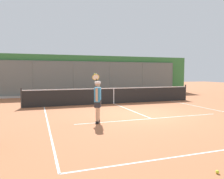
{
  "coord_description": "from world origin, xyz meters",
  "views": [
    {
      "loc": [
        4.41,
        8.69,
        1.87
      ],
      "look_at": [
        0.91,
        -1.51,
        1.05
      ],
      "focal_mm": 35.29,
      "sensor_mm": 36.0,
      "label": 1
    }
  ],
  "objects": [
    {
      "name": "ground_plane",
      "position": [
        0.0,
        0.0,
        0.0
      ],
      "size": [
        60.0,
        60.0,
        0.0
      ],
      "primitive_type": "plane",
      "color": "#A8603D"
    },
    {
      "name": "court_line_markings",
      "position": [
        0.0,
        1.19,
        0.0
      ],
      "size": [
        8.16,
        8.52,
        0.01
      ],
      "color": "white",
      "rests_on": "ground"
    },
    {
      "name": "fence_backdrop",
      "position": [
        0.0,
        -9.87,
        1.65
      ],
      "size": [
        18.6,
        1.37,
        3.32
      ],
      "color": "slate",
      "rests_on": "ground"
    },
    {
      "name": "tennis_net",
      "position": [
        0.0,
        -3.84,
        0.49
      ],
      "size": [
        10.49,
        0.09,
        1.07
      ],
      "color": "#2D2D2D",
      "rests_on": "ground"
    },
    {
      "name": "tennis_player",
      "position": [
        2.27,
        0.79,
        0.9
      ],
      "size": [
        0.48,
        1.33,
        1.84
      ],
      "rotation": [
        0.0,
        0.0,
        -1.97
      ],
      "color": "black",
      "rests_on": "ground"
    },
    {
      "name": "tennis_ball_mid_court",
      "position": [
        1.28,
        5.59,
        0.03
      ],
      "size": [
        0.07,
        0.07,
        0.07
      ],
      "primitive_type": "sphere",
      "color": "#CCDB33",
      "rests_on": "ground"
    }
  ]
}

